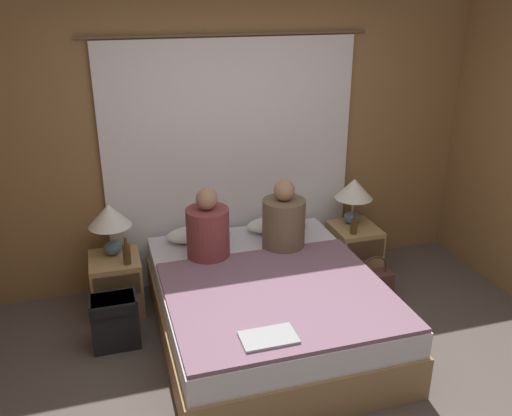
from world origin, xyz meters
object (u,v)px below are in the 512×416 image
(nightstand_left, at_px, (117,284))
(lamp_right, at_px, (354,192))
(beer_bottle_on_right_stand, at_px, (354,226))
(pillow_right, at_px, (278,224))
(bed, at_px, (267,308))
(person_left_in_bed, at_px, (208,231))
(backpack_on_floor, at_px, (115,319))
(beer_bottle_on_left_stand, at_px, (127,254))
(person_right_in_bed, at_px, (284,222))
(handbag_on_floor, at_px, (373,285))
(nightstand_right, at_px, (354,250))
(laptop_on_bed, at_px, (269,338))
(lamp_left, at_px, (110,219))
(pillow_left, at_px, (200,234))

(nightstand_left, height_order, lamp_right, lamp_right)
(beer_bottle_on_right_stand, bearing_deg, pillow_right, 162.01)
(bed, distance_m, pillow_right, 0.93)
(person_left_in_bed, relative_size, backpack_on_floor, 1.43)
(beer_bottle_on_right_stand, bearing_deg, beer_bottle_on_left_stand, 180.00)
(person_right_in_bed, distance_m, handbag_on_floor, 0.99)
(nightstand_right, distance_m, beer_bottle_on_right_stand, 0.35)
(lamp_right, relative_size, beer_bottle_on_left_stand, 1.93)
(pillow_right, distance_m, person_left_in_bed, 0.81)
(nightstand_right, xyz_separation_m, laptop_on_bed, (-1.32, -1.48, 0.31))
(bed, relative_size, lamp_left, 4.48)
(person_left_in_bed, distance_m, person_right_in_bed, 0.63)
(pillow_left, distance_m, handbag_on_floor, 1.56)
(pillow_left, distance_m, person_left_in_bed, 0.39)
(bed, bearing_deg, handbag_on_floor, 13.37)
(lamp_left, distance_m, person_left_in_bed, 0.81)
(pillow_left, xyz_separation_m, laptop_on_bed, (0.12, -1.56, -0.02))
(beer_bottle_on_right_stand, bearing_deg, person_right_in_bed, -168.79)
(pillow_left, bearing_deg, laptop_on_bed, -85.75)
(lamp_left, xyz_separation_m, beer_bottle_on_left_stand, (0.10, -0.21, -0.22))
(laptop_on_bed, bearing_deg, person_right_in_bed, 66.72)
(pillow_right, bearing_deg, beer_bottle_on_right_stand, -17.99)
(nightstand_left, height_order, pillow_right, pillow_right)
(nightstand_right, distance_m, person_right_in_bed, 0.98)
(beer_bottle_on_left_stand, xyz_separation_m, backpack_on_floor, (-0.14, -0.38, -0.34))
(beer_bottle_on_right_stand, bearing_deg, laptop_on_bed, -132.45)
(beer_bottle_on_left_stand, distance_m, beer_bottle_on_right_stand, 1.98)
(nightstand_right, bearing_deg, beer_bottle_on_right_stand, -123.66)
(lamp_left, xyz_separation_m, person_left_in_bed, (0.73, -0.35, -0.05))
(pillow_right, distance_m, backpack_on_floor, 1.62)
(lamp_left, relative_size, handbag_on_floor, 1.06)
(bed, distance_m, person_right_in_bed, 0.72)
(lamp_left, distance_m, lamp_right, 2.16)
(pillow_right, height_order, beer_bottle_on_right_stand, beer_bottle_on_right_stand)
(lamp_left, bearing_deg, backpack_on_floor, -94.35)
(person_right_in_bed, xyz_separation_m, beer_bottle_on_left_stand, (-1.26, 0.14, -0.18))
(beer_bottle_on_right_stand, bearing_deg, pillow_left, 171.22)
(lamp_left, distance_m, pillow_left, 0.76)
(bed, distance_m, lamp_right, 1.45)
(lamp_right, xyz_separation_m, person_right_in_bed, (-0.80, -0.35, -0.05))
(lamp_right, bearing_deg, lamp_left, 180.00)
(bed, bearing_deg, person_left_in_bed, 128.11)
(nightstand_left, distance_m, handbag_on_floor, 2.17)
(nightstand_right, xyz_separation_m, handbag_on_floor, (-0.04, -0.47, -0.10))
(bed, height_order, lamp_right, lamp_right)
(person_right_in_bed, bearing_deg, bed, -122.20)
(nightstand_left, height_order, backpack_on_floor, nightstand_left)
(lamp_right, distance_m, backpack_on_floor, 2.35)
(beer_bottle_on_right_stand, bearing_deg, lamp_left, 174.33)
(nightstand_right, height_order, backpack_on_floor, nightstand_right)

